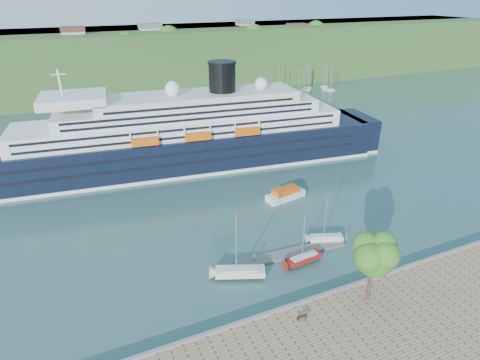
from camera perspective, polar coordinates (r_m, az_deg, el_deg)
name	(u,v)px	position (r m, az deg, el deg)	size (l,w,h in m)	color
ground	(321,300)	(58.89, 11.44, -16.42)	(400.00, 400.00, 0.00)	#305654
far_hillside	(127,60)	(183.65, -15.79, 16.12)	(400.00, 50.00, 24.00)	#2D5020
quay_coping	(323,295)	(58.02, 11.66, -15.69)	(220.00, 0.50, 0.30)	slate
cruise_ship	(175,118)	(94.33, -9.26, 8.71)	(108.69, 15.83, 24.41)	black
park_bench	(302,316)	(54.12, 8.78, -18.62)	(1.38, 0.56, 0.88)	#3F1F12
promenade_tree	(373,265)	(55.53, 18.38, -11.45)	(6.86, 6.86, 11.36)	#27621A
floating_pontoon	(291,253)	(66.52, 7.21, -10.28)	(19.09, 2.33, 0.42)	slate
sailboat_white_near	(240,248)	(58.37, 0.02, -9.72)	(8.07, 2.24, 10.42)	silver
sailboat_red	(306,241)	(62.65, 9.31, -8.51)	(6.48, 1.80, 8.37)	maroon
sailboat_white_far	(328,222)	(68.41, 12.37, -5.81)	(6.21, 1.73, 8.03)	silver
tender_launch	(286,193)	(82.46, 6.50, -1.91)	(8.47, 2.90, 2.34)	#DC530C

